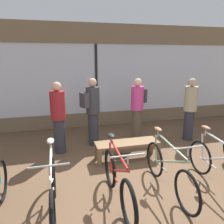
{
  "coord_description": "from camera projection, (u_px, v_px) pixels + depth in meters",
  "views": [
    {
      "loc": [
        -1.25,
        -3.06,
        2.23
      ],
      "look_at": [
        0.0,
        1.78,
        0.95
      ],
      "focal_mm": 35.0,
      "sensor_mm": 36.0,
      "label": 1
    }
  ],
  "objects": [
    {
      "name": "customer_by_window",
      "position": [
        92.0,
        110.0,
        5.46
      ],
      "size": [
        0.56,
        0.46,
        1.72
      ],
      "color": "#2D2D38",
      "rests_on": "ground_plane"
    },
    {
      "name": "ground_plane",
      "position": [
        138.0,
        191.0,
        3.72
      ],
      "size": [
        24.0,
        24.0,
        0.0
      ],
      "primitive_type": "plane",
      "color": "brown"
    },
    {
      "name": "bicycle_center_right",
      "position": [
        168.0,
        170.0,
        3.64
      ],
      "size": [
        0.46,
        1.74,
        1.01
      ],
      "color": "black",
      "rests_on": "ground_plane"
    },
    {
      "name": "bicycle_left",
      "position": [
        53.0,
        191.0,
        3.06
      ],
      "size": [
        0.46,
        1.73,
        1.04
      ],
      "color": "black",
      "rests_on": "ground_plane"
    },
    {
      "name": "customer_mid_floor",
      "position": [
        190.0,
        108.0,
        5.81
      ],
      "size": [
        0.48,
        0.48,
        1.68
      ],
      "color": "#2D2D38",
      "rests_on": "ground_plane"
    },
    {
      "name": "bicycle_right",
      "position": [
        218.0,
        167.0,
        3.75
      ],
      "size": [
        0.46,
        1.68,
        1.01
      ],
      "color": "black",
      "rests_on": "ground_plane"
    },
    {
      "name": "bicycle_center_left",
      "position": [
        118.0,
        181.0,
        3.35
      ],
      "size": [
        0.46,
        1.67,
        1.02
      ],
      "color": "black",
      "rests_on": "ground_plane"
    },
    {
      "name": "display_bench",
      "position": [
        127.0,
        145.0,
        4.8
      ],
      "size": [
        1.4,
        0.44,
        0.4
      ],
      "color": "brown",
      "rests_on": "ground_plane"
    },
    {
      "name": "customer_near_rack",
      "position": [
        138.0,
        107.0,
        5.96
      ],
      "size": [
        0.56,
        0.52,
        1.66
      ],
      "color": "brown",
      "rests_on": "ground_plane"
    },
    {
      "name": "customer_near_bench",
      "position": [
        58.0,
        117.0,
        5.01
      ],
      "size": [
        0.48,
        0.48,
        1.68
      ],
      "color": "#2D2D38",
      "rests_on": "ground_plane"
    },
    {
      "name": "shop_back_wall",
      "position": [
        96.0,
        76.0,
        6.86
      ],
      "size": [
        12.0,
        0.08,
        3.2
      ],
      "color": "#7A664C",
      "rests_on": "ground_plane"
    }
  ]
}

